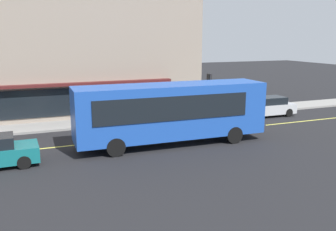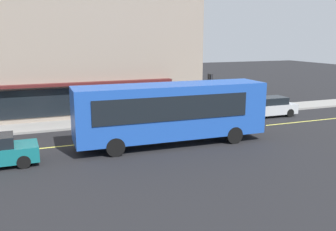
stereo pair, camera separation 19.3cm
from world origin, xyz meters
name	(u,v)px [view 1 (the left image)]	position (x,y,z in m)	size (l,w,h in m)	color
ground	(146,138)	(0.00, 0.00, 0.00)	(120.00, 120.00, 0.00)	black
sidewalk	(125,120)	(0.00, 4.94, 0.07)	(80.00, 2.63, 0.15)	gray
lane_centre_stripe	(146,138)	(0.00, 0.00, 0.00)	(36.00, 0.16, 0.01)	#D8D14C
storefront_building	(68,34)	(-2.91, 12.23, 6.39)	(19.76, 12.55, 12.79)	gray
bus	(172,111)	(1.00, -1.82, 1.99)	(11.19, 2.81, 3.50)	#1E4CAD
traffic_light	(209,84)	(6.60, 4.17, 2.53)	(0.30, 0.52, 3.20)	#2D2D33
car_silver	(268,107)	(10.98, 2.56, 0.74)	(4.33, 1.92, 1.52)	#B7BABF
pedestrian_mid_block	(162,103)	(3.15, 5.36, 1.11)	(0.34, 0.34, 1.62)	black
pedestrian_near_storefront	(236,97)	(9.81, 5.33, 1.19)	(0.34, 0.34, 1.73)	black
pedestrian_waiting	(115,105)	(-0.59, 5.39, 1.19)	(0.34, 0.34, 1.73)	black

